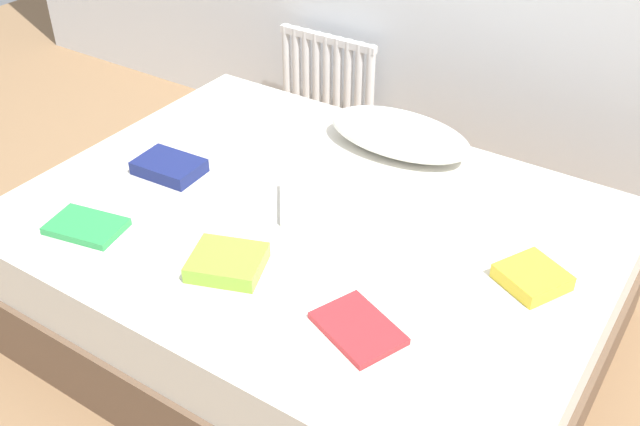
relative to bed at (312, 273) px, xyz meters
name	(u,v)px	position (x,y,z in m)	size (l,w,h in m)	color
ground_plane	(313,323)	(0.00, 0.00, -0.25)	(8.00, 8.00, 0.00)	#93704C
bed	(312,273)	(0.00, 0.00, 0.00)	(2.00, 1.50, 0.50)	brown
radiator	(327,79)	(-0.72, 1.20, 0.11)	(0.55, 0.04, 0.47)	white
pillow	(399,134)	(0.03, 0.56, 0.32)	(0.58, 0.30, 0.13)	white
textbook_lime	(227,262)	(-0.06, -0.38, 0.28)	(0.22, 0.19, 0.05)	#8CC638
textbook_red	(358,328)	(0.42, -0.39, 0.26)	(0.24, 0.17, 0.02)	red
textbook_green	(86,226)	(-0.57, -0.48, 0.27)	(0.24, 0.16, 0.03)	green
textbook_navy	(169,167)	(-0.59, -0.06, 0.28)	(0.24, 0.17, 0.05)	navy
textbook_white	(301,202)	(-0.06, 0.02, 0.27)	(0.23, 0.15, 0.04)	white
textbook_yellow	(532,277)	(0.74, 0.07, 0.28)	(0.18, 0.17, 0.05)	yellow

